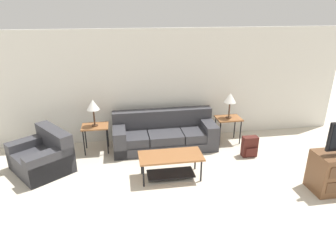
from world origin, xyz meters
TOP-DOWN VIEW (x-y plane):
  - wall_back at (0.00, 4.73)m, footprint 8.92×0.06m
  - couch at (-0.03, 4.15)m, footprint 2.32×0.91m
  - armchair at (-2.55, 3.53)m, footprint 1.39×1.43m
  - coffee_table at (-0.11, 2.81)m, footprint 1.19×0.57m
  - side_table_left at (-1.56, 4.18)m, footprint 0.58×0.44m
  - side_table_right at (1.51, 4.18)m, footprint 0.58×0.44m
  - table_lamp_left at (-1.56, 4.18)m, footprint 0.27×0.27m
  - table_lamp_right at (1.51, 4.18)m, footprint 0.27×0.27m
  - backpack at (1.73, 3.40)m, footprint 0.32×0.25m

SIDE VIEW (x-z plane):
  - backpack at x=1.73m, z-range -0.01..0.44m
  - armchair at x=-2.55m, z-range -0.11..0.69m
  - couch at x=-0.03m, z-range -0.11..0.71m
  - coffee_table at x=-0.11m, z-range 0.11..0.59m
  - side_table_left at x=-1.56m, z-range 0.24..0.85m
  - side_table_right at x=1.51m, z-range 0.24..0.85m
  - table_lamp_left at x=-1.56m, z-range 0.78..1.38m
  - table_lamp_right at x=1.51m, z-range 0.78..1.38m
  - wall_back at x=0.00m, z-range 0.00..2.60m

